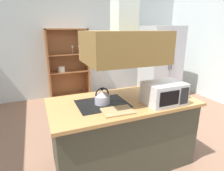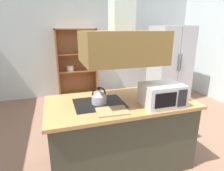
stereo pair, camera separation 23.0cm
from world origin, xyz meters
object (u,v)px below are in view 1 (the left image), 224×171
object	(u,v)px
refrigerator	(160,63)
microwave	(164,93)
dish_cabinet	(68,68)
cutting_board	(118,111)
kettle	(102,97)

from	to	relation	value
refrigerator	microwave	size ratio (longest dim) A/B	4.00
dish_cabinet	microwave	size ratio (longest dim) A/B	3.86
refrigerator	dish_cabinet	xyz separation A→B (m)	(-2.23, 0.88, -0.14)
refrigerator	microwave	distance (m)	2.78
dish_cabinet	cutting_board	size ratio (longest dim) A/B	5.22
kettle	cutting_board	distance (m)	0.30
dish_cabinet	kettle	xyz separation A→B (m)	(-0.09, -2.86, 0.20)
dish_cabinet	microwave	distance (m)	3.20
kettle	dish_cabinet	bearing A→B (deg)	88.22
refrigerator	cutting_board	size ratio (longest dim) A/B	5.42
kettle	microwave	size ratio (longest dim) A/B	0.44
microwave	refrigerator	bearing A→B (deg)	54.03
dish_cabinet	kettle	world-z (taller)	dish_cabinet
refrigerator	microwave	xyz separation A→B (m)	(-1.63, -2.25, 0.11)
cutting_board	microwave	world-z (taller)	microwave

